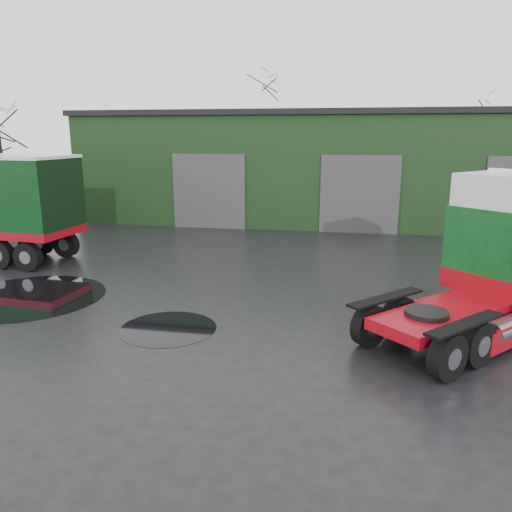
{
  "coord_description": "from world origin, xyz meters",
  "views": [
    {
      "loc": [
        1.55,
        -12.17,
        5.03
      ],
      "look_at": [
        -0.98,
        1.18,
        1.7
      ],
      "focal_mm": 35.0,
      "sensor_mm": 36.0,
      "label": 1
    }
  ],
  "objects_px": {
    "warehouse": "(359,165)",
    "hero_tractor": "(470,260)",
    "tree_back_b": "(462,151)",
    "tree_back_a": "(261,137)"
  },
  "relations": [
    {
      "from": "warehouse",
      "to": "tree_back_b",
      "type": "relative_size",
      "value": 4.32
    },
    {
      "from": "hero_tractor",
      "to": "tree_back_a",
      "type": "height_order",
      "value": "tree_back_a"
    },
    {
      "from": "warehouse",
      "to": "hero_tractor",
      "type": "bearing_deg",
      "value": -82.74
    },
    {
      "from": "tree_back_b",
      "to": "tree_back_a",
      "type": "bearing_deg",
      "value": 180.0
    },
    {
      "from": "hero_tractor",
      "to": "warehouse",
      "type": "bearing_deg",
      "value": 140.87
    },
    {
      "from": "warehouse",
      "to": "hero_tractor",
      "type": "relative_size",
      "value": 4.92
    },
    {
      "from": "warehouse",
      "to": "tree_back_b",
      "type": "bearing_deg",
      "value": 51.34
    },
    {
      "from": "hero_tractor",
      "to": "tree_back_b",
      "type": "relative_size",
      "value": 0.88
    },
    {
      "from": "warehouse",
      "to": "tree_back_b",
      "type": "height_order",
      "value": "tree_back_b"
    },
    {
      "from": "hero_tractor",
      "to": "tree_back_b",
      "type": "distance_m",
      "value": 30.17
    }
  ]
}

